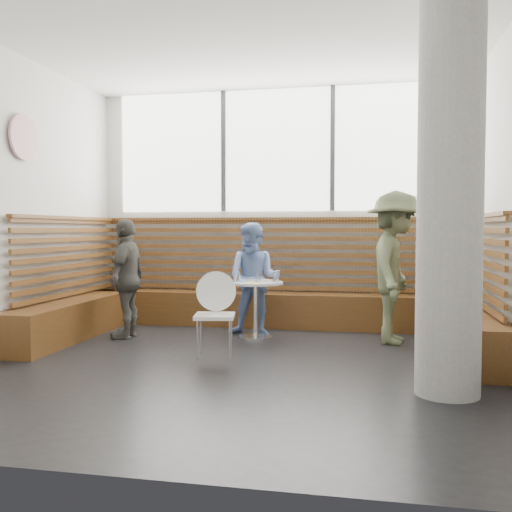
% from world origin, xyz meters
% --- Properties ---
extents(room, '(5.00, 5.00, 3.20)m').
position_xyz_m(room, '(0.00, 0.00, 1.60)').
color(room, silver).
rests_on(room, ground).
extents(booth, '(5.00, 2.50, 1.44)m').
position_xyz_m(booth, '(0.00, 1.77, 0.41)').
color(booth, '#492C12').
rests_on(booth, ground).
extents(concrete_column, '(0.50, 0.50, 3.20)m').
position_xyz_m(concrete_column, '(1.85, -0.60, 1.60)').
color(concrete_column, gray).
rests_on(concrete_column, ground).
extents(wall_art, '(0.03, 0.50, 0.50)m').
position_xyz_m(wall_art, '(-2.46, 0.40, 2.30)').
color(wall_art, white).
rests_on(wall_art, room).
extents(cafe_table, '(0.65, 0.65, 0.67)m').
position_xyz_m(cafe_table, '(-0.09, 1.41, 0.48)').
color(cafe_table, silver).
rests_on(cafe_table, ground).
extents(cafe_chair, '(0.41, 0.40, 0.86)m').
position_xyz_m(cafe_chair, '(-0.28, 0.36, 0.50)').
color(cafe_chair, white).
rests_on(cafe_chair, ground).
extents(adult_man, '(0.79, 1.19, 1.73)m').
position_xyz_m(adult_man, '(1.54, 1.40, 0.86)').
color(adult_man, '#4F593B').
rests_on(adult_man, ground).
extents(child_back, '(0.70, 0.57, 1.38)m').
position_xyz_m(child_back, '(-0.13, 1.57, 0.69)').
color(child_back, '#708CC2').
rests_on(child_back, ground).
extents(child_left, '(0.39, 0.85, 1.42)m').
position_xyz_m(child_left, '(-1.60, 1.14, 0.71)').
color(child_left, '#4C4B45').
rests_on(child_left, ground).
extents(plate_near, '(0.21, 0.21, 0.02)m').
position_xyz_m(plate_near, '(-0.16, 1.56, 0.68)').
color(plate_near, white).
rests_on(plate_near, cafe_table).
extents(plate_far, '(0.19, 0.19, 0.01)m').
position_xyz_m(plate_far, '(0.01, 1.55, 0.68)').
color(plate_far, white).
rests_on(plate_far, cafe_table).
extents(glass_left, '(0.06, 0.06, 0.10)m').
position_xyz_m(glass_left, '(-0.31, 1.33, 0.72)').
color(glass_left, white).
rests_on(glass_left, cafe_table).
extents(glass_mid, '(0.07, 0.07, 0.10)m').
position_xyz_m(glass_mid, '(-0.05, 1.38, 0.73)').
color(glass_mid, white).
rests_on(glass_mid, cafe_table).
extents(glass_right, '(0.07, 0.07, 0.11)m').
position_xyz_m(glass_right, '(0.16, 1.41, 0.73)').
color(glass_right, white).
rests_on(glass_right, cafe_table).
extents(menu_card, '(0.19, 0.13, 0.00)m').
position_xyz_m(menu_card, '(-0.06, 1.19, 0.68)').
color(menu_card, '#A5C64C').
rests_on(menu_card, cafe_table).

